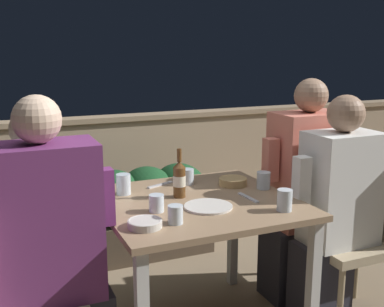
{
  "coord_description": "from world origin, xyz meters",
  "views": [
    {
      "loc": [
        -0.92,
        -2.06,
        1.45
      ],
      "look_at": [
        0.0,
        0.07,
        0.94
      ],
      "focal_mm": 45.0,
      "sensor_mm": 36.0,
      "label": 1
    }
  ],
  "objects_px": {
    "chair_left_far": "(1,253)",
    "person_coral_top": "(302,190)",
    "chair_left_near": "(4,284)",
    "chair_right_near": "(363,221)",
    "chair_right_far": "(328,204)",
    "person_blue_shirt": "(46,235)",
    "person_white_polo": "(334,211)",
    "person_purple_stripe": "(54,251)",
    "beer_bottle": "(179,179)"
  },
  "relations": [
    {
      "from": "person_purple_stripe",
      "to": "beer_bottle",
      "type": "relative_size",
      "value": 5.18
    },
    {
      "from": "chair_right_near",
      "to": "person_coral_top",
      "type": "bearing_deg",
      "value": 122.65
    },
    {
      "from": "chair_left_near",
      "to": "chair_right_near",
      "type": "height_order",
      "value": "same"
    },
    {
      "from": "person_blue_shirt",
      "to": "person_coral_top",
      "type": "height_order",
      "value": "person_coral_top"
    },
    {
      "from": "beer_bottle",
      "to": "person_white_polo",
      "type": "bearing_deg",
      "value": -17.67
    },
    {
      "from": "person_purple_stripe",
      "to": "person_white_polo",
      "type": "distance_m",
      "value": 1.42
    },
    {
      "from": "chair_left_far",
      "to": "person_white_polo",
      "type": "height_order",
      "value": "person_white_polo"
    },
    {
      "from": "chair_left_near",
      "to": "chair_right_far",
      "type": "relative_size",
      "value": 1.0
    },
    {
      "from": "person_purple_stripe",
      "to": "person_white_polo",
      "type": "bearing_deg",
      "value": -0.47
    },
    {
      "from": "person_white_polo",
      "to": "chair_right_near",
      "type": "bearing_deg",
      "value": 0.0
    },
    {
      "from": "person_blue_shirt",
      "to": "person_white_polo",
      "type": "distance_m",
      "value": 1.45
    },
    {
      "from": "chair_left_near",
      "to": "person_purple_stripe",
      "type": "distance_m",
      "value": 0.22
    },
    {
      "from": "person_coral_top",
      "to": "beer_bottle",
      "type": "bearing_deg",
      "value": -176.21
    },
    {
      "from": "chair_right_near",
      "to": "person_coral_top",
      "type": "height_order",
      "value": "person_coral_top"
    },
    {
      "from": "person_blue_shirt",
      "to": "person_white_polo",
      "type": "relative_size",
      "value": 0.97
    },
    {
      "from": "person_blue_shirt",
      "to": "person_white_polo",
      "type": "xyz_separation_m",
      "value": [
        1.42,
        -0.33,
        0.03
      ]
    },
    {
      "from": "chair_left_far",
      "to": "chair_right_far",
      "type": "bearing_deg",
      "value": -0.9
    },
    {
      "from": "person_white_polo",
      "to": "beer_bottle",
      "type": "height_order",
      "value": "person_white_polo"
    },
    {
      "from": "chair_right_near",
      "to": "chair_left_near",
      "type": "bearing_deg",
      "value": 179.63
    },
    {
      "from": "chair_left_near",
      "to": "person_white_polo",
      "type": "relative_size",
      "value": 0.74
    },
    {
      "from": "chair_left_far",
      "to": "chair_right_far",
      "type": "distance_m",
      "value": 1.82
    },
    {
      "from": "person_blue_shirt",
      "to": "person_coral_top",
      "type": "distance_m",
      "value": 1.43
    },
    {
      "from": "chair_left_far",
      "to": "person_white_polo",
      "type": "bearing_deg",
      "value": -11.41
    },
    {
      "from": "chair_left_near",
      "to": "person_coral_top",
      "type": "relative_size",
      "value": 0.7
    },
    {
      "from": "person_white_polo",
      "to": "chair_right_far",
      "type": "bearing_deg",
      "value": 55.09
    },
    {
      "from": "chair_left_far",
      "to": "person_blue_shirt",
      "type": "height_order",
      "value": "person_blue_shirt"
    },
    {
      "from": "chair_left_far",
      "to": "person_coral_top",
      "type": "xyz_separation_m",
      "value": [
        1.63,
        -0.03,
        0.11
      ]
    },
    {
      "from": "chair_left_far",
      "to": "chair_right_near",
      "type": "bearing_deg",
      "value": -10.18
    },
    {
      "from": "chair_right_near",
      "to": "person_white_polo",
      "type": "relative_size",
      "value": 0.74
    },
    {
      "from": "person_blue_shirt",
      "to": "chair_right_far",
      "type": "distance_m",
      "value": 1.62
    },
    {
      "from": "person_coral_top",
      "to": "chair_left_far",
      "type": "bearing_deg",
      "value": 178.99
    },
    {
      "from": "chair_right_far",
      "to": "person_coral_top",
      "type": "xyz_separation_m",
      "value": [
        -0.2,
        0.0,
        0.11
      ]
    },
    {
      "from": "chair_left_far",
      "to": "person_blue_shirt",
      "type": "distance_m",
      "value": 0.21
    },
    {
      "from": "chair_left_far",
      "to": "chair_left_near",
      "type": "bearing_deg",
      "value": -90.27
    },
    {
      "from": "person_blue_shirt",
      "to": "person_purple_stripe",
      "type": "bearing_deg",
      "value": -90.8
    },
    {
      "from": "chair_left_near",
      "to": "beer_bottle",
      "type": "xyz_separation_m",
      "value": [
        0.85,
        0.23,
        0.28
      ]
    },
    {
      "from": "chair_left_far",
      "to": "chair_right_far",
      "type": "xyz_separation_m",
      "value": [
        1.82,
        -0.03,
        0.0
      ]
    },
    {
      "from": "person_purple_stripe",
      "to": "person_coral_top",
      "type": "height_order",
      "value": "person_coral_top"
    },
    {
      "from": "chair_left_near",
      "to": "chair_left_far",
      "type": "relative_size",
      "value": 1.0
    },
    {
      "from": "chair_left_far",
      "to": "person_coral_top",
      "type": "height_order",
      "value": "person_coral_top"
    },
    {
      "from": "chair_right_far",
      "to": "beer_bottle",
      "type": "xyz_separation_m",
      "value": [
        -0.98,
        -0.05,
        0.28
      ]
    },
    {
      "from": "chair_right_near",
      "to": "person_white_polo",
      "type": "xyz_separation_m",
      "value": [
        -0.2,
        -0.0,
        0.08
      ]
    },
    {
      "from": "chair_right_near",
      "to": "person_coral_top",
      "type": "relative_size",
      "value": 0.7
    },
    {
      "from": "person_blue_shirt",
      "to": "chair_right_far",
      "type": "xyz_separation_m",
      "value": [
        1.62,
        -0.03,
        -0.06
      ]
    },
    {
      "from": "chair_left_near",
      "to": "chair_left_far",
      "type": "distance_m",
      "value": 0.31
    },
    {
      "from": "person_coral_top",
      "to": "chair_left_near",
      "type": "bearing_deg",
      "value": -170.04
    },
    {
      "from": "chair_left_far",
      "to": "person_purple_stripe",
      "type": "bearing_deg",
      "value": -57.96
    },
    {
      "from": "person_blue_shirt",
      "to": "chair_right_near",
      "type": "bearing_deg",
      "value": -11.42
    },
    {
      "from": "chair_left_near",
      "to": "chair_left_far",
      "type": "height_order",
      "value": "same"
    },
    {
      "from": "person_white_polo",
      "to": "person_coral_top",
      "type": "distance_m",
      "value": 0.3
    }
  ]
}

